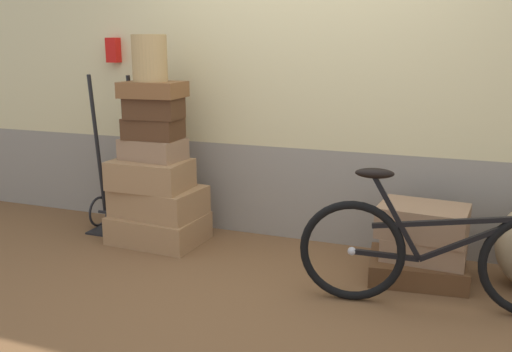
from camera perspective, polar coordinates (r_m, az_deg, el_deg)
The scene contains 15 objects.
ground at distance 3.65m, azimuth 2.08°, elevation -10.98°, with size 10.20×5.20×0.06m, color brown.
station_building at distance 4.14m, azimuth 6.24°, elevation 11.54°, with size 8.20×0.74×2.69m.
suitcase_0 at distance 4.30m, azimuth -10.22°, elevation -5.41°, with size 0.68×0.50×0.21m, color #9E754C.
suitcase_1 at distance 4.25m, azimuth -10.21°, elevation -2.58°, with size 0.66×0.46×0.22m, color #9E754C.
suitcase_2 at distance 4.19m, azimuth -11.07°, elevation 0.17°, with size 0.58×0.40×0.22m, color #9E754C.
suitcase_3 at distance 4.18m, azimuth -10.82°, elevation 2.80°, with size 0.46×0.30×0.16m, color #937051.
suitcase_4 at distance 4.16m, azimuth -10.79°, elevation 4.94°, with size 0.41×0.28×0.16m, color #4C2D19.
suitcase_5 at distance 4.11m, azimuth -10.71°, elevation 7.06°, with size 0.40×0.26×0.16m, color #4C2D19.
suitcase_6 at distance 4.10m, azimuth -10.80°, elevation 8.95°, with size 0.44×0.33×0.12m, color brown.
suitcase_7 at distance 3.74m, azimuth 16.59°, elevation -9.30°, with size 0.60×0.47×0.14m, color brown.
suitcase_8 at distance 3.71m, azimuth 17.34°, elevation -7.13°, with size 0.52×0.39×0.15m, color #937051.
suitcase_9 at distance 3.65m, azimuth 17.21°, elevation -4.54°, with size 0.54×0.39×0.20m, color #937051.
wicker_basket at distance 4.09m, azimuth -11.16°, elevation 12.09°, with size 0.26×0.26×0.33m, color tan.
luggage_trolley at distance 4.57m, azimuth -14.44°, elevation -1.88°, with size 0.44×0.35×1.27m.
bicycle at distance 3.27m, azimuth 18.87°, elevation -7.80°, with size 1.62×0.46×0.82m.
Camera 1 is at (1.06, -3.15, 1.48)m, focal length 37.92 mm.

